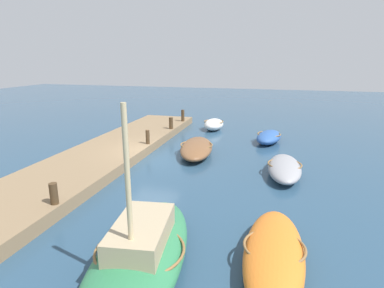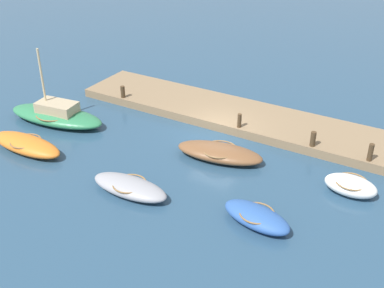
{
  "view_description": "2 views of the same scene",
  "coord_description": "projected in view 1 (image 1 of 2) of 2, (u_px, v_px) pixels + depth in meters",
  "views": [
    {
      "loc": [
        14.93,
        6.29,
        5.19
      ],
      "look_at": [
        -0.98,
        1.98,
        0.67
      ],
      "focal_mm": 29.13,
      "sensor_mm": 36.0,
      "label": 1
    },
    {
      "loc": [
        -10.54,
        20.74,
        12.54
      ],
      "look_at": [
        -0.48,
        3.55,
        1.31
      ],
      "focal_mm": 44.85,
      "sensor_mm": 36.0,
      "label": 2
    }
  ],
  "objects": [
    {
      "name": "rowboat_orange",
      "position": [
        274.0,
        253.0,
        7.93
      ],
      "size": [
        4.51,
        1.6,
        0.77
      ],
      "rotation": [
        0.0,
        0.0,
        -0.01
      ],
      "color": "orange",
      "rests_on": "ground_plane"
    },
    {
      "name": "mooring_post_mid_east",
      "position": [
        148.0,
        137.0,
        17.72
      ],
      "size": [
        0.22,
        0.22,
        0.79
      ],
      "primitive_type": "cylinder",
      "color": "#47331E",
      "rests_on": "dock_platform"
    },
    {
      "name": "dinghy_white",
      "position": [
        214.0,
        124.0,
        23.45
      ],
      "size": [
        2.36,
        1.49,
        0.82
      ],
      "rotation": [
        0.0,
        0.0,
        -0.02
      ],
      "color": "white",
      "rests_on": "ground_plane"
    },
    {
      "name": "motorboat_brown",
      "position": [
        196.0,
        148.0,
        17.39
      ],
      "size": [
        4.65,
        2.43,
        0.73
      ],
      "rotation": [
        0.0,
        0.0,
        0.16
      ],
      "color": "brown",
      "rests_on": "ground_plane"
    },
    {
      "name": "rowboat_grey",
      "position": [
        284.0,
        168.0,
        14.27
      ],
      "size": [
        3.83,
        1.57,
        0.69
      ],
      "rotation": [
        0.0,
        0.0,
        0.02
      ],
      "color": "#939399",
      "rests_on": "ground_plane"
    },
    {
      "name": "ground_plane",
      "position": [
        152.0,
        158.0,
        16.85
      ],
      "size": [
        84.0,
        84.0,
        0.0
      ],
      "primitive_type": "plane",
      "color": "navy"
    },
    {
      "name": "mooring_post_mid_west",
      "position": [
        171.0,
        123.0,
        21.54
      ],
      "size": [
        0.27,
        0.27,
        0.79
      ],
      "primitive_type": "cylinder",
      "color": "#47331E",
      "rests_on": "dock_platform"
    },
    {
      "name": "mooring_post_east",
      "position": [
        54.0,
        194.0,
        10.35
      ],
      "size": [
        0.27,
        0.27,
        0.73
      ],
      "primitive_type": "cylinder",
      "color": "#47331E",
      "rests_on": "dock_platform"
    },
    {
      "name": "dock_platform",
      "position": [
        112.0,
        150.0,
        17.39
      ],
      "size": [
        19.65,
        3.95,
        0.49
      ],
      "primitive_type": "cube",
      "color": "#846B4C",
      "rests_on": "ground_plane"
    },
    {
      "name": "sailboat_green",
      "position": [
        141.0,
        253.0,
        7.77
      ],
      "size": [
        6.22,
        2.94,
        4.35
      ],
      "rotation": [
        0.0,
        0.0,
        0.13
      ],
      "color": "#2D7A4C",
      "rests_on": "ground_plane"
    },
    {
      "name": "mooring_post_west",
      "position": [
        183.0,
        116.0,
        24.15
      ],
      "size": [
        0.25,
        0.25,
        0.89
      ],
      "primitive_type": "cylinder",
      "color": "#47331E",
      "rests_on": "dock_platform"
    },
    {
      "name": "rowboat_blue",
      "position": [
        269.0,
        137.0,
        19.86
      ],
      "size": [
        3.26,
        1.93,
        0.73
      ],
      "rotation": [
        0.0,
        0.0,
        -0.19
      ],
      "color": "#2D569E",
      "rests_on": "ground_plane"
    }
  ]
}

